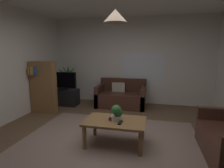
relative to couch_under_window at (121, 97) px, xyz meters
name	(u,v)px	position (x,y,z in m)	size (l,w,h in m)	color
floor	(108,144)	(0.19, -2.37, -0.29)	(5.05, 5.70, 0.02)	brown
rug	(105,149)	(0.19, -2.57, -0.27)	(3.28, 3.14, 0.01)	gray
wall_back	(130,61)	(0.19, 0.51, 1.08)	(5.17, 0.06, 2.72)	silver
window_pane	(142,69)	(0.58, 0.48, 0.83)	(1.33, 0.01, 1.03)	white
couch_under_window	(121,97)	(0.00, 0.00, 0.00)	(1.46, 0.84, 0.82)	#47281E
coffee_table	(115,124)	(0.32, -2.37, 0.11)	(1.06, 0.67, 0.45)	olive
book_on_table_0	(113,120)	(0.28, -2.38, 0.19)	(0.12, 0.08, 0.02)	#B22D2D
book_on_table_1	(113,118)	(0.28, -2.38, 0.21)	(0.14, 0.08, 0.03)	black
remote_on_table_0	(120,123)	(0.43, -2.48, 0.19)	(0.05, 0.16, 0.02)	black
potted_plant_on_table	(117,113)	(0.35, -2.36, 0.32)	(0.20, 0.21, 0.28)	beige
tv_stand	(64,97)	(-1.78, -0.27, -0.03)	(0.90, 0.44, 0.50)	black
tv	(63,80)	(-1.78, -0.29, 0.50)	(0.87, 0.16, 0.54)	black
potted_palm_corner	(68,84)	(-1.89, 0.22, 0.32)	(0.66, 0.98, 1.29)	brown
bookshelf_corner	(43,87)	(-1.97, -1.05, 0.44)	(0.70, 0.31, 1.40)	olive
pendant_lamp	(115,16)	(0.32, -2.37, 1.94)	(0.40, 0.40, 0.61)	black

